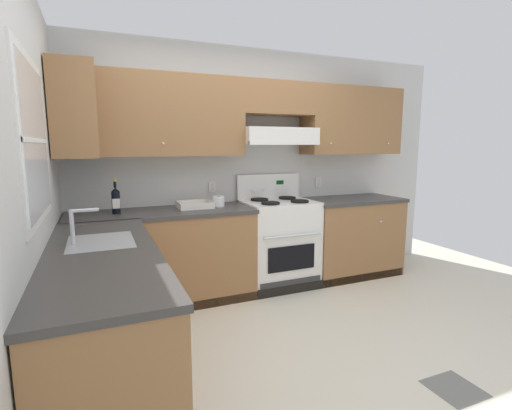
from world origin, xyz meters
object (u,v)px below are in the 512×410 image
at_px(stove, 279,242).
at_px(paper_towel_roll, 218,201).
at_px(bowl, 195,206).
at_px(wine_bottle, 116,200).

bearing_deg(stove, paper_towel_roll, 176.96).
bearing_deg(stove, bowl, 176.95).
bearing_deg(wine_bottle, paper_towel_roll, 1.68).
xyz_separation_m(stove, paper_towel_roll, (-0.67, 0.04, 0.48)).
xyz_separation_m(bowl, paper_towel_roll, (0.24, -0.01, 0.03)).
distance_m(stove, paper_towel_roll, 0.83).
distance_m(wine_bottle, bowl, 0.74).
bearing_deg(stove, wine_bottle, 179.76).
distance_m(bowl, paper_towel_roll, 0.24).
xyz_separation_m(stove, wine_bottle, (-1.64, 0.01, 0.56)).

